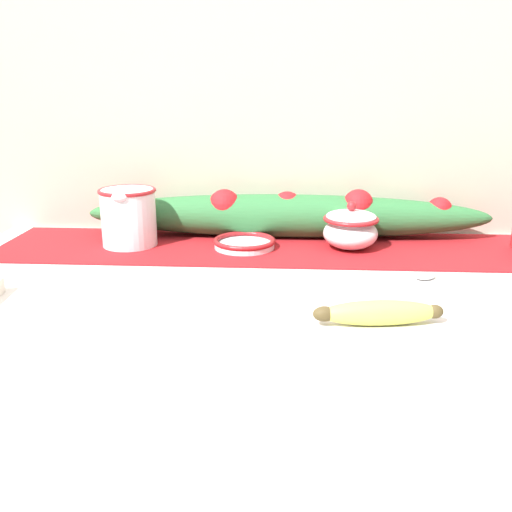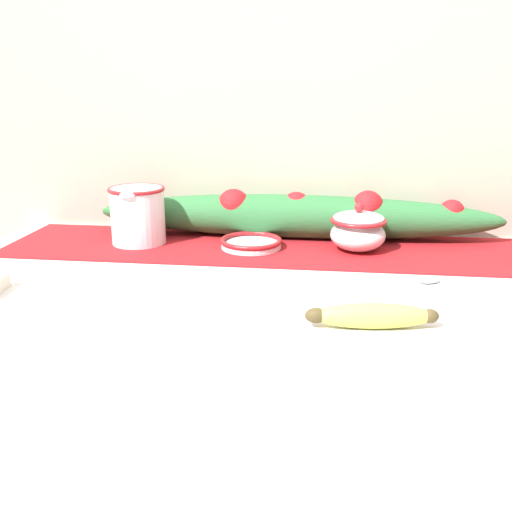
{
  "view_description": "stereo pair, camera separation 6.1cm",
  "coord_description": "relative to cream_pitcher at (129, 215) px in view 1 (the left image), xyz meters",
  "views": [
    {
      "loc": [
        0.01,
        -0.98,
        1.27
      ],
      "look_at": [
        -0.05,
        -0.05,
        0.99
      ],
      "focal_mm": 40.0,
      "sensor_mm": 36.0,
      "label": 1
    },
    {
      "loc": [
        0.07,
        -0.97,
        1.27
      ],
      "look_at": [
        -0.05,
        -0.05,
        0.99
      ],
      "focal_mm": 40.0,
      "sensor_mm": 36.0,
      "label": 2
    }
  ],
  "objects": [
    {
      "name": "countertop",
      "position": [
        0.33,
        -0.17,
        -0.54
      ],
      "size": [
        1.31,
        0.63,
        0.94
      ],
      "primitive_type": "cube",
      "color": "silver",
      "rests_on": "ground_plane"
    },
    {
      "name": "small_dish",
      "position": [
        0.24,
        -0.01,
        -0.05
      ],
      "size": [
        0.13,
        0.13,
        0.02
      ],
      "color": "white",
      "rests_on": "countertop"
    },
    {
      "name": "back_wall",
      "position": [
        0.33,
        0.16,
        0.2
      ],
      "size": [
        2.11,
        0.04,
        2.4
      ],
      "primitive_type": "cube",
      "color": "#B7AD99",
      "rests_on": "ground_plane"
    },
    {
      "name": "poinsettia_garland",
      "position": [
        0.32,
        0.09,
        -0.01
      ],
      "size": [
        0.89,
        0.1,
        0.11
      ],
      "color": "#2D6B38",
      "rests_on": "countertop"
    },
    {
      "name": "table_runner",
      "position": [
        0.33,
        -0.0,
        -0.07
      ],
      "size": [
        1.21,
        0.27,
        0.0
      ],
      "primitive_type": "cube",
      "color": "#A8191E",
      "rests_on": "countertop"
    },
    {
      "name": "banana",
      "position": [
        0.47,
        -0.38,
        -0.05
      ],
      "size": [
        0.19,
        0.06,
        0.04
      ],
      "rotation": [
        0.0,
        0.0,
        0.11
      ],
      "color": "#CCD156",
      "rests_on": "countertop"
    },
    {
      "name": "sugar_bowl",
      "position": [
        0.46,
        -0.0,
        -0.02
      ],
      "size": [
        0.11,
        0.11,
        0.1
      ],
      "color": "white",
      "rests_on": "countertop"
    },
    {
      "name": "cream_pitcher",
      "position": [
        0.0,
        0.0,
        0.0
      ],
      "size": [
        0.12,
        0.14,
        0.12
      ],
      "color": "white",
      "rests_on": "countertop"
    },
    {
      "name": "spoon",
      "position": [
        0.57,
        -0.18,
        -0.06
      ],
      "size": [
        0.16,
        0.1,
        0.01
      ],
      "rotation": [
        0.0,
        0.0,
        0.51
      ],
      "color": "silver",
      "rests_on": "countertop"
    }
  ]
}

